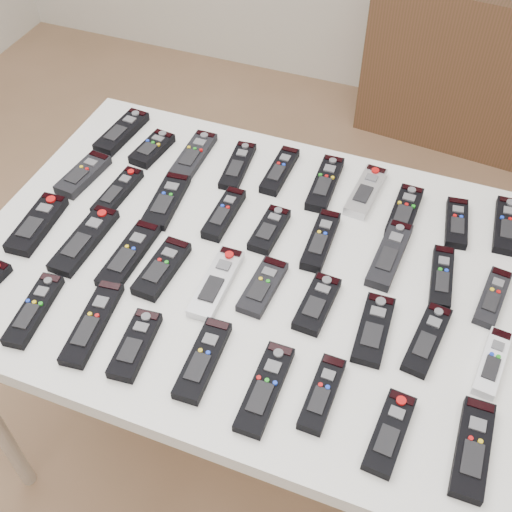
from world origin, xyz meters
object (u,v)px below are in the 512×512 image
(table, at_px, (256,279))
(remote_7, at_px, (405,212))
(remote_3, at_px, (238,166))
(remote_16, at_px, (389,254))
(remote_10, at_px, (83,175))
(remote_18, at_px, (493,297))
(remote_2, at_px, (194,155))
(remote_31, at_px, (92,323))
(remote_11, at_px, (118,192))
(remote_4, at_px, (280,171))
(remote_20, at_px, (84,240))
(remote_37, at_px, (473,448))
(remote_22, at_px, (162,268))
(remote_32, at_px, (135,345))
(remote_1, at_px, (152,149))
(remote_27, at_px, (427,339))
(remote_8, at_px, (457,223))
(remote_26, at_px, (374,329))
(remote_36, at_px, (390,433))
(remote_14, at_px, (269,230))
(remote_15, at_px, (321,240))
(remote_23, at_px, (216,283))
(remote_9, at_px, (508,226))
(remote_21, at_px, (129,255))
(remote_24, at_px, (263,287))
(remote_25, at_px, (317,304))
(remote_35, at_px, (322,394))
(remote_17, at_px, (442,277))
(remote_33, at_px, (203,360))
(remote_19, at_px, (37,224))
(remote_6, at_px, (366,192))
(remote_0, at_px, (122,132))
(remote_30, at_px, (34,310))
(remote_13, at_px, (224,214))
(remote_28, at_px, (492,363))
(remote_12, at_px, (166,201))

(table, xyz_separation_m, remote_7, (0.27, 0.26, 0.07))
(remote_3, xyz_separation_m, remote_16, (0.43, -0.17, 0.00))
(remote_10, distance_m, remote_18, 1.00)
(remote_2, distance_m, remote_31, 0.56)
(remote_11, bearing_deg, remote_4, 34.88)
(remote_20, height_order, remote_37, remote_37)
(remote_22, height_order, remote_32, same)
(remote_1, xyz_separation_m, remote_27, (0.78, -0.34, -0.00))
(remote_8, distance_m, remote_26, 0.38)
(remote_36, bearing_deg, remote_20, 168.35)
(remote_14, bearing_deg, remote_15, 6.41)
(remote_15, distance_m, remote_23, 0.26)
(remote_20, bearing_deg, remote_16, 18.27)
(remote_9, xyz_separation_m, remote_14, (-0.51, -0.21, 0.00))
(remote_9, bearing_deg, remote_21, -156.44)
(remote_2, xyz_separation_m, remote_14, (0.28, -0.19, 0.00))
(remote_10, distance_m, remote_26, 0.81)
(remote_7, relative_size, remote_37, 0.90)
(remote_36, bearing_deg, remote_24, 148.84)
(remote_14, relative_size, remote_31, 0.67)
(remote_14, bearing_deg, remote_36, -44.70)
(remote_20, height_order, remote_22, remote_22)
(remote_25, distance_m, remote_35, 0.21)
(remote_17, distance_m, remote_36, 0.39)
(remote_26, bearing_deg, remote_36, -71.38)
(remote_14, height_order, remote_33, same)
(remote_19, bearing_deg, remote_6, 25.19)
(remote_9, distance_m, remote_22, 0.79)
(remote_22, relative_size, remote_23, 0.85)
(remote_16, xyz_separation_m, remote_25, (-0.11, -0.19, -0.00))
(remote_0, xyz_separation_m, remote_30, (0.13, -0.59, -0.00))
(remote_18, bearing_deg, remote_0, 174.35)
(remote_30, bearing_deg, table, 31.70)
(remote_25, distance_m, remote_36, 0.31)
(remote_4, distance_m, remote_21, 0.44)
(remote_24, xyz_separation_m, remote_30, (-0.41, -0.23, 0.00))
(remote_35, bearing_deg, remote_26, 74.28)
(remote_13, distance_m, remote_33, 0.40)
(remote_30, height_order, remote_32, remote_32)
(table, relative_size, remote_28, 8.00)
(remote_36, bearing_deg, remote_12, 152.19)
(remote_9, relative_size, remote_35, 1.12)
(remote_0, xyz_separation_m, remote_15, (0.61, -0.20, 0.00))
(remote_25, height_order, remote_35, same)
(remote_20, relative_size, remote_36, 1.29)
(remote_1, xyz_separation_m, remote_30, (0.02, -0.56, -0.00))
(remote_6, bearing_deg, remote_15, -101.00)
(remote_6, distance_m, remote_18, 0.40)
(remote_27, distance_m, remote_31, 0.66)
(remote_19, xyz_separation_m, remote_27, (0.90, 0.00, -0.00))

